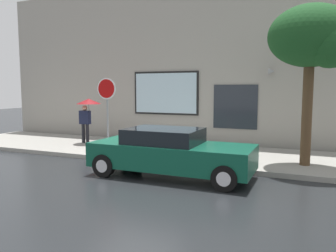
# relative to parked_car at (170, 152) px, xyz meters

# --- Properties ---
(ground_plane) EXTENTS (60.00, 60.00, 0.00)m
(ground_plane) POSITION_rel_parked_car_xyz_m (-0.98, -0.05, -0.67)
(ground_plane) COLOR black
(sidewalk) EXTENTS (20.00, 4.00, 0.15)m
(sidewalk) POSITION_rel_parked_car_xyz_m (-0.98, 2.95, -0.60)
(sidewalk) COLOR gray
(sidewalk) RESTS_ON ground
(building_facade) EXTENTS (20.00, 0.67, 7.00)m
(building_facade) POSITION_rel_parked_car_xyz_m (-0.99, 5.45, 2.81)
(building_facade) COLOR #9E998E
(building_facade) RESTS_ON ground
(parked_car) EXTENTS (4.50, 1.81, 1.34)m
(parked_car) POSITION_rel_parked_car_xyz_m (0.00, 0.00, 0.00)
(parked_car) COLOR #0F4C38
(parked_car) RESTS_ON ground
(fire_hydrant) EXTENTS (0.30, 0.44, 0.77)m
(fire_hydrant) POSITION_rel_parked_car_xyz_m (-0.25, 1.84, -0.15)
(fire_hydrant) COLOR white
(fire_hydrant) RESTS_ON sidewalk
(pedestrian_with_umbrella) EXTENTS (1.03, 1.03, 1.87)m
(pedestrian_with_umbrella) POSITION_rel_parked_car_xyz_m (-5.08, 3.15, 0.99)
(pedestrian_with_umbrella) COLOR black
(pedestrian_with_umbrella) RESTS_ON sidewalk
(street_tree) EXTENTS (2.41, 2.05, 4.71)m
(street_tree) POSITION_rel_parked_car_xyz_m (3.56, 2.21, 3.17)
(street_tree) COLOR #4C3823
(street_tree) RESTS_ON sidewalk
(stop_sign) EXTENTS (0.76, 0.10, 2.67)m
(stop_sign) POSITION_rel_parked_car_xyz_m (-3.16, 1.70, 1.36)
(stop_sign) COLOR gray
(stop_sign) RESTS_ON sidewalk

